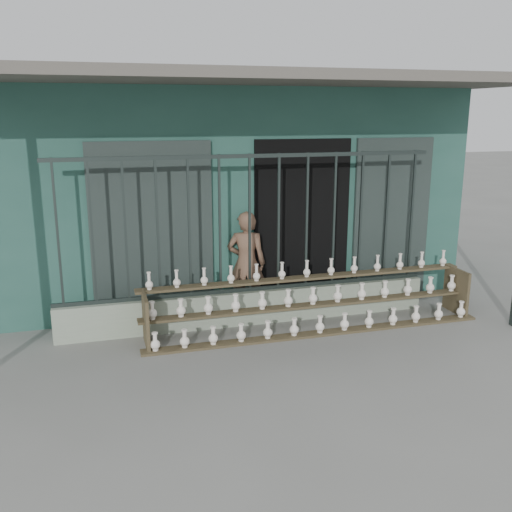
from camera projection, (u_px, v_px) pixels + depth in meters
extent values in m
plane|color=slate|center=(280.00, 362.00, 6.46)|extent=(60.00, 60.00, 0.00)
cube|color=#285549|center=(205.00, 179.00, 10.08)|extent=(7.00, 5.00, 3.20)
cube|color=black|center=(301.00, 225.00, 8.10)|extent=(1.40, 0.12, 2.40)
cube|color=#212C29|center=(152.00, 233.00, 7.50)|extent=(1.60, 0.08, 2.40)
cube|color=#212C29|center=(391.00, 220.00, 8.43)|extent=(1.20, 0.08, 2.40)
cube|color=#59544C|center=(251.00, 78.00, 6.81)|extent=(7.40, 2.00, 0.12)
cube|color=#97A58D|center=(250.00, 307.00, 7.61)|extent=(5.00, 0.20, 0.45)
cube|color=#283330|center=(58.00, 235.00, 6.71)|extent=(0.03, 0.03, 1.80)
cube|color=#283330|center=(92.00, 233.00, 6.82)|extent=(0.03, 0.03, 1.80)
cube|color=#283330|center=(125.00, 231.00, 6.92)|extent=(0.03, 0.03, 1.80)
cube|color=#283330|center=(158.00, 229.00, 7.03)|extent=(0.03, 0.03, 1.80)
cube|color=#283330|center=(189.00, 227.00, 7.13)|extent=(0.03, 0.03, 1.80)
cube|color=#283330|center=(220.00, 226.00, 7.24)|extent=(0.03, 0.03, 1.80)
cube|color=#283330|center=(250.00, 224.00, 7.34)|extent=(0.03, 0.03, 1.80)
cube|color=#283330|center=(279.00, 223.00, 7.44)|extent=(0.03, 0.03, 1.80)
cube|color=#283330|center=(307.00, 221.00, 7.55)|extent=(0.03, 0.03, 1.80)
cube|color=#283330|center=(334.00, 220.00, 7.65)|extent=(0.03, 0.03, 1.80)
cube|color=#283330|center=(360.00, 218.00, 7.76)|extent=(0.03, 0.03, 1.80)
cube|color=#283330|center=(386.00, 217.00, 7.86)|extent=(0.03, 0.03, 1.80)
cube|color=#283330|center=(412.00, 215.00, 7.96)|extent=(0.03, 0.03, 1.80)
cube|color=#283330|center=(249.00, 156.00, 7.13)|extent=(5.00, 0.04, 0.05)
cube|color=#283330|center=(250.00, 289.00, 7.55)|extent=(5.00, 0.04, 0.05)
cube|color=brown|center=(320.00, 333.00, 7.26)|extent=(4.50, 0.18, 0.03)
cube|color=brown|center=(313.00, 305.00, 7.42)|extent=(4.50, 0.18, 0.03)
cube|color=brown|center=(307.00, 278.00, 7.58)|extent=(4.50, 0.18, 0.03)
cube|color=brown|center=(146.00, 321.00, 6.84)|extent=(0.04, 0.55, 0.64)
cube|color=brown|center=(456.00, 291.00, 7.99)|extent=(0.04, 0.55, 0.64)
imported|color=brown|center=(246.00, 263.00, 7.85)|extent=(0.62, 0.51, 1.46)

